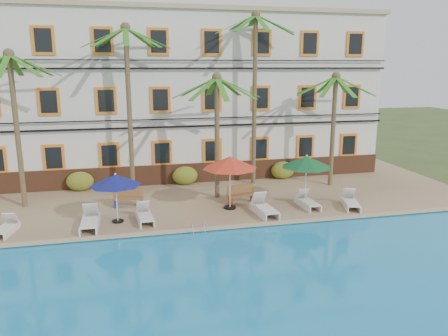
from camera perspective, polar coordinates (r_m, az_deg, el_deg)
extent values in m
plane|color=#384C23|center=(20.01, -1.78, -7.70)|extent=(100.00, 100.00, 0.00)
cube|color=tan|center=(24.64, -4.04, -3.37)|extent=(30.00, 12.00, 0.25)
cube|color=#1A86C3|center=(13.82, 4.13, -17.42)|extent=(26.00, 12.00, 0.20)
cube|color=tan|center=(19.08, -1.26, -7.85)|extent=(30.00, 0.35, 0.06)
cube|color=silver|center=(28.64, -5.79, 9.35)|extent=(25.00, 6.00, 10.00)
cube|color=brown|center=(26.30, -4.73, -0.68)|extent=(25.00, 0.12, 1.20)
cube|color=tan|center=(28.76, -6.04, 19.54)|extent=(25.40, 6.40, 0.25)
cube|color=orange|center=(26.08, -21.32, 1.26)|extent=(1.15, 0.10, 1.50)
cube|color=black|center=(26.03, -21.34, 1.24)|extent=(0.85, 0.04, 1.20)
cube|color=orange|center=(25.80, -14.73, 1.61)|extent=(1.15, 0.10, 1.50)
cube|color=black|center=(25.75, -14.73, 1.59)|extent=(0.85, 0.04, 1.20)
cube|color=orange|center=(25.87, -8.08, 1.95)|extent=(1.15, 0.10, 1.50)
cube|color=black|center=(25.82, -8.07, 1.93)|extent=(0.85, 0.04, 1.20)
cube|color=orange|center=(26.28, -1.55, 2.25)|extent=(1.15, 0.10, 1.50)
cube|color=black|center=(26.23, -1.52, 2.23)|extent=(0.85, 0.04, 1.20)
cube|color=orange|center=(27.02, 4.71, 2.51)|extent=(1.15, 0.10, 1.50)
cube|color=black|center=(26.97, 4.74, 2.49)|extent=(0.85, 0.04, 1.20)
cube|color=orange|center=(28.06, 10.56, 2.73)|extent=(1.15, 0.10, 1.50)
cube|color=black|center=(28.02, 10.60, 2.71)|extent=(0.85, 0.04, 1.20)
cube|color=orange|center=(29.38, 15.95, 2.91)|extent=(1.15, 0.10, 1.50)
cube|color=black|center=(29.33, 16.00, 2.89)|extent=(0.85, 0.04, 1.20)
cube|color=orange|center=(25.67, -21.90, 8.04)|extent=(1.15, 0.10, 1.50)
cube|color=black|center=(25.62, -21.92, 8.03)|extent=(0.85, 0.04, 1.20)
cube|color=orange|center=(25.39, -15.14, 8.48)|extent=(1.15, 0.10, 1.50)
cube|color=black|center=(25.34, -15.14, 8.47)|extent=(0.85, 0.04, 1.20)
cube|color=orange|center=(25.45, -8.30, 8.81)|extent=(1.15, 0.10, 1.50)
cube|color=black|center=(25.40, -8.29, 8.80)|extent=(0.85, 0.04, 1.20)
cube|color=orange|center=(25.87, -1.59, 9.01)|extent=(1.15, 0.10, 1.50)
cube|color=black|center=(25.82, -1.57, 9.00)|extent=(0.85, 0.04, 1.20)
cube|color=orange|center=(26.62, 4.83, 9.08)|extent=(1.15, 0.10, 1.50)
cube|color=black|center=(26.58, 4.87, 9.08)|extent=(0.85, 0.04, 1.20)
cube|color=orange|center=(27.68, 10.84, 9.05)|extent=(1.15, 0.10, 1.50)
cube|color=black|center=(27.64, 10.88, 9.05)|extent=(0.85, 0.04, 1.20)
cube|color=orange|center=(29.01, 16.34, 8.94)|extent=(1.15, 0.10, 1.50)
cube|color=black|center=(28.97, 16.39, 8.93)|extent=(0.85, 0.04, 1.20)
cube|color=orange|center=(25.64, -22.53, 15.17)|extent=(1.15, 0.10, 1.50)
cube|color=black|center=(25.59, -22.55, 15.17)|extent=(0.85, 0.04, 1.20)
cube|color=orange|center=(25.35, -15.58, 15.70)|extent=(1.15, 0.10, 1.50)
cube|color=black|center=(25.30, -15.59, 15.71)|extent=(0.85, 0.04, 1.20)
cube|color=orange|center=(25.42, -8.55, 16.02)|extent=(1.15, 0.10, 1.50)
cube|color=black|center=(25.37, -8.54, 16.02)|extent=(0.85, 0.04, 1.20)
cube|color=orange|center=(25.84, -1.64, 16.10)|extent=(1.15, 0.10, 1.50)
cube|color=black|center=(25.79, -1.61, 16.11)|extent=(0.85, 0.04, 1.20)
cube|color=orange|center=(26.59, 4.97, 15.98)|extent=(1.15, 0.10, 1.50)
cube|color=black|center=(26.54, 5.01, 15.98)|extent=(0.85, 0.04, 1.20)
cube|color=orange|center=(27.65, 11.13, 15.68)|extent=(1.15, 0.10, 1.50)
cube|color=black|center=(27.61, 11.17, 15.68)|extent=(0.85, 0.04, 1.20)
cube|color=orange|center=(28.98, 16.76, 15.25)|extent=(1.15, 0.10, 1.50)
cube|color=black|center=(28.94, 16.81, 15.25)|extent=(0.85, 0.04, 1.20)
cube|color=black|center=(25.63, -4.80, 5.44)|extent=(25.00, 0.08, 0.10)
cube|color=black|center=(25.58, -4.82, 6.44)|extent=(25.00, 0.08, 0.06)
cube|color=black|center=(25.40, -4.95, 12.84)|extent=(25.00, 0.08, 0.10)
cube|color=black|center=(25.41, -4.97, 13.85)|extent=(25.00, 0.08, 0.06)
cylinder|color=brown|center=(23.39, -25.39, 4.14)|extent=(0.26, 0.26, 7.43)
sphere|color=brown|center=(23.18, -26.31, 13.23)|extent=(0.50, 0.50, 0.50)
cube|color=#29701A|center=(24.29, -25.58, 12.01)|extent=(0.28, 2.29, 1.06)
cube|color=#29701A|center=(22.07, -26.84, 11.90)|extent=(0.28, 2.29, 1.06)
cube|color=#29701A|center=(22.22, -24.58, 12.12)|extent=(1.82, 1.82, 1.06)
cube|color=#29701A|center=(22.95, -23.36, 12.22)|extent=(2.29, 0.28, 1.06)
cube|color=#29701A|center=(23.80, -23.83, 12.18)|extent=(1.82, 1.82, 1.06)
cylinder|color=brown|center=(24.00, -12.24, 6.97)|extent=(0.26, 0.26, 8.81)
sphere|color=brown|center=(23.96, -12.77, 17.50)|extent=(0.50, 0.50, 0.50)
cube|color=#29701A|center=(25.06, -12.73, 16.11)|extent=(0.28, 2.29, 1.06)
cube|color=#29701A|center=(24.73, -14.67, 16.05)|extent=(1.82, 1.82, 1.06)
cube|color=#29701A|center=(23.93, -15.54, 16.11)|extent=(2.29, 0.28, 1.06)
cube|color=#29701A|center=(23.12, -14.76, 16.28)|extent=(1.82, 1.82, 1.06)
cube|color=#29701A|center=(22.78, -12.68, 16.44)|extent=(0.28, 2.29, 1.06)
cube|color=#29701A|center=(23.14, -10.61, 16.48)|extent=(1.82, 1.82, 1.06)
cube|color=#29701A|center=(23.96, -9.87, 16.38)|extent=(2.29, 0.28, 1.06)
cube|color=#29701A|center=(24.75, -10.79, 16.24)|extent=(1.82, 1.82, 1.06)
cylinder|color=brown|center=(22.82, -0.91, 3.81)|extent=(0.26, 0.26, 6.33)
sphere|color=brown|center=(22.52, -0.94, 11.79)|extent=(0.50, 0.50, 0.50)
cube|color=#29701A|center=(23.65, -1.52, 10.60)|extent=(0.28, 2.29, 1.06)
cube|color=#29701A|center=(23.18, -3.34, 10.53)|extent=(1.82, 1.82, 1.06)
cube|color=#29701A|center=(22.33, -3.85, 10.42)|extent=(2.29, 0.28, 1.06)
cube|color=#29701A|center=(21.60, -2.61, 10.34)|extent=(1.82, 1.82, 1.06)
cube|color=#29701A|center=(21.43, -0.30, 10.34)|extent=(0.28, 2.29, 1.06)
cube|color=#29701A|center=(21.94, 1.60, 10.40)|extent=(1.82, 1.82, 1.06)
cube|color=#29701A|center=(22.80, 1.91, 10.50)|extent=(2.29, 0.28, 1.06)
cube|color=#29701A|center=(23.50, 0.60, 10.59)|extent=(1.82, 1.82, 1.06)
cylinder|color=brown|center=(25.44, 3.99, 8.50)|extent=(0.26, 0.26, 9.64)
sphere|color=brown|center=(25.50, 4.18, 19.36)|extent=(0.50, 0.50, 0.50)
cube|color=#29701A|center=(26.54, 3.40, 18.00)|extent=(0.28, 2.29, 1.06)
cube|color=#29701A|center=(26.01, 1.83, 18.12)|extent=(1.82, 1.82, 1.06)
cube|color=#29701A|center=(25.15, 1.54, 18.29)|extent=(2.29, 0.28, 1.06)
cube|color=#29701A|center=(24.46, 2.84, 18.43)|extent=(1.82, 1.82, 1.06)
cube|color=#29701A|center=(24.37, 4.98, 18.41)|extent=(0.28, 2.29, 1.06)
cube|color=#29701A|center=(24.94, 6.59, 18.26)|extent=(1.82, 1.82, 1.06)
cube|color=#29701A|center=(25.80, 6.70, 18.08)|extent=(2.29, 0.28, 1.06)
cube|color=#29701A|center=(26.46, 5.37, 17.99)|extent=(1.82, 1.82, 1.06)
cylinder|color=brown|center=(26.07, 14.03, 4.58)|extent=(0.26, 0.26, 6.32)
sphere|color=brown|center=(25.81, 14.42, 11.53)|extent=(0.50, 0.50, 0.50)
cube|color=#29701A|center=(26.85, 13.24, 10.53)|extent=(0.28, 2.29, 1.06)
cube|color=#29701A|center=(26.20, 11.95, 10.54)|extent=(1.82, 1.82, 1.06)
cube|color=#29701A|center=(25.33, 12.03, 10.46)|extent=(2.29, 0.28, 1.06)
cube|color=#29701A|center=(24.75, 13.53, 10.32)|extent=(1.82, 1.82, 1.06)
cube|color=#29701A|center=(24.82, 15.56, 10.22)|extent=(0.28, 2.29, 1.06)
cube|color=#29701A|center=(25.50, 16.82, 10.20)|extent=(1.82, 1.82, 1.06)
cube|color=#29701A|center=(26.37, 16.60, 10.30)|extent=(2.29, 0.28, 1.06)
cube|color=#29701A|center=(26.91, 15.12, 10.44)|extent=(1.82, 1.82, 1.06)
ellipsoid|color=#265B1A|center=(25.87, -18.30, -1.66)|extent=(1.50, 0.90, 1.10)
ellipsoid|color=#265B1A|center=(25.96, -5.12, -0.99)|extent=(1.50, 0.90, 1.10)
ellipsoid|color=#265B1A|center=(27.43, 7.69, -0.28)|extent=(1.50, 0.90, 1.10)
cylinder|color=black|center=(20.46, -13.69, -6.75)|extent=(0.51, 0.51, 0.07)
cylinder|color=silver|center=(20.13, -13.85, -3.92)|extent=(0.06, 0.06, 2.19)
cone|color=navy|center=(19.90, -13.99, -1.53)|extent=(2.28, 2.28, 0.50)
sphere|color=silver|center=(19.83, -14.03, -0.77)|extent=(0.10, 0.10, 0.10)
cylinder|color=black|center=(21.71, 0.78, -5.17)|extent=(0.61, 0.61, 0.09)
cylinder|color=silver|center=(21.35, 0.79, -1.97)|extent=(0.06, 0.06, 2.60)
cone|color=red|center=(21.10, 0.79, 0.72)|extent=(2.71, 2.71, 0.60)
sphere|color=silver|center=(21.04, 0.80, 1.59)|extent=(0.10, 0.10, 0.10)
cylinder|color=black|center=(22.81, 10.49, -4.49)|extent=(0.57, 0.57, 0.08)
cylinder|color=silver|center=(22.48, 10.62, -1.61)|extent=(0.06, 0.06, 2.46)
cone|color=#105228|center=(22.26, 10.73, 0.81)|extent=(2.56, 2.56, 0.56)
sphere|color=silver|center=(22.19, 10.76, 1.59)|extent=(0.10, 0.10, 0.10)
cube|color=silver|center=(20.44, -26.90, -7.13)|extent=(0.72, 1.22, 0.05)
cube|color=silver|center=(21.06, -26.09, -5.88)|extent=(0.60, 0.51, 0.57)
cube|color=silver|center=(20.58, -25.93, -7.35)|extent=(0.34, 1.62, 0.27)
cube|color=silver|center=(19.67, -17.19, -6.81)|extent=(0.69, 1.45, 0.07)
cube|color=silver|center=(20.52, -17.00, -5.21)|extent=(0.67, 0.54, 0.72)
cube|color=silver|center=(20.03, -18.04, -7.08)|extent=(0.11, 2.05, 0.33)
cube|color=silver|center=(19.96, -16.13, -7.02)|extent=(0.11, 2.05, 0.33)
cube|color=silver|center=(19.89, -10.22, -6.32)|extent=(0.69, 1.32, 0.06)
cube|color=silver|center=(20.64, -10.57, -4.94)|extent=(0.62, 0.52, 0.64)
cube|color=silver|center=(20.14, -11.12, -6.61)|extent=(0.20, 1.81, 0.29)
cube|color=silver|center=(20.21, -9.46, -6.47)|extent=(0.20, 1.81, 0.29)
cube|color=silver|center=(20.57, 5.59, -5.37)|extent=(0.79, 1.51, 0.07)
cube|color=silver|center=(21.37, 4.53, -3.90)|extent=(0.72, 0.59, 0.73)
cube|color=silver|center=(20.75, 4.41, -5.73)|extent=(0.24, 2.07, 0.34)
cube|color=silver|center=(21.00, 6.12, -5.53)|extent=(0.24, 2.07, 0.34)
cube|color=silver|center=(21.99, 11.15, -4.46)|extent=(0.64, 1.29, 0.06)
cube|color=silver|center=(22.67, 10.19, -3.28)|extent=(0.61, 0.49, 0.63)
cube|color=silver|center=(22.12, 10.17, -4.76)|extent=(0.14, 1.80, 0.29)
cube|color=silver|center=(22.37, 11.52, -4.61)|extent=(0.14, 1.80, 0.29)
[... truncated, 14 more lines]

